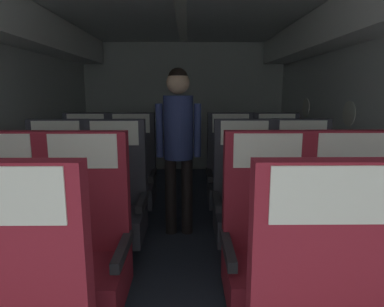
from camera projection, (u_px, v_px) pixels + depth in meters
name	position (u px, v px, depth m)	size (l,w,h in m)	color
ground	(180.00, 250.00, 2.93)	(3.72, 6.58, 0.02)	#2D3342
fuselage_shell	(180.00, 62.00, 2.88)	(3.60, 6.23, 2.28)	silver
seat_b_left_aisle	(84.00, 252.00, 1.89)	(0.52, 0.49, 1.17)	#38383D
seat_b_right_aisle	(349.00, 249.00, 1.92)	(0.52, 0.49, 1.17)	#38383D
seat_b_right_window	(267.00, 250.00, 1.90)	(0.52, 0.49, 1.17)	#38383D
seat_c_left_window	(57.00, 203.00, 2.71)	(0.52, 0.49, 1.17)	#38383D
seat_c_left_aisle	(115.00, 204.00, 2.69)	(0.52, 0.49, 1.17)	#38383D
seat_c_right_aisle	(302.00, 202.00, 2.74)	(0.52, 0.49, 1.17)	#38383D
seat_c_right_window	(244.00, 203.00, 2.72)	(0.52, 0.49, 1.17)	#38383D
seat_d_left_window	(86.00, 177.00, 3.52)	(0.52, 0.49, 1.17)	#38383D
seat_d_left_aisle	(132.00, 178.00, 3.51)	(0.52, 0.49, 1.17)	#38383D
seat_d_right_aisle	(276.00, 177.00, 3.53)	(0.52, 0.49, 1.17)	#38383D
seat_d_right_window	(230.00, 177.00, 3.53)	(0.52, 0.49, 1.17)	#38383D
flight_attendant	(178.00, 134.00, 3.10)	(0.43, 0.28, 1.61)	black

